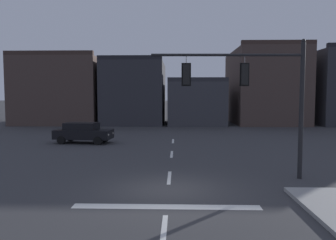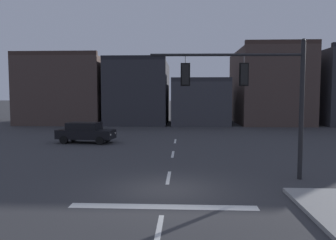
% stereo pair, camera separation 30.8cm
% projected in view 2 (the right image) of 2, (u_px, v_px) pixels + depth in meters
% --- Properties ---
extents(ground_plane, '(400.00, 400.00, 0.00)m').
position_uv_depth(ground_plane, '(166.00, 190.00, 13.29)').
color(ground_plane, '#353538').
extents(stop_bar_paint, '(6.40, 0.50, 0.01)m').
position_uv_depth(stop_bar_paint, '(163.00, 207.00, 11.30)').
color(stop_bar_paint, silver).
rests_on(stop_bar_paint, ground).
extents(lane_centreline, '(0.16, 26.40, 0.01)m').
position_uv_depth(lane_centreline, '(169.00, 177.00, 15.28)').
color(lane_centreline, silver).
rests_on(lane_centreline, ground).
extents(signal_mast_near_side, '(6.81, 0.43, 6.25)m').
position_uv_depth(signal_mast_near_side, '(256.00, 87.00, 14.75)').
color(signal_mast_near_side, black).
rests_on(signal_mast_near_side, ground).
extents(car_lot_nearside, '(4.59, 2.29, 1.61)m').
position_uv_depth(car_lot_nearside, '(86.00, 132.00, 26.25)').
color(car_lot_nearside, black).
rests_on(car_lot_nearside, ground).
extents(building_row, '(50.70, 13.04, 10.08)m').
position_uv_depth(building_row, '(215.00, 91.00, 44.10)').
color(building_row, '#473833').
rests_on(building_row, ground).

